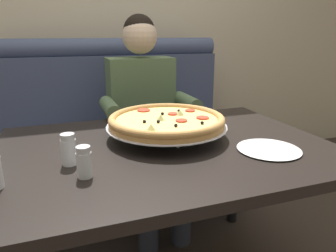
{
  "coord_description": "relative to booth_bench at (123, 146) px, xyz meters",
  "views": [
    {
      "loc": [
        -0.39,
        -1.1,
        1.16
      ],
      "look_at": [
        -0.0,
        -0.02,
        0.82
      ],
      "focal_mm": 33.0,
      "sensor_mm": 36.0,
      "label": 1
    }
  ],
  "objects": [
    {
      "name": "booth_bench",
      "position": [
        0.0,
        0.0,
        0.0
      ],
      "size": [
        1.58,
        0.78,
        1.13
      ],
      "color": "#424C6B",
      "rests_on": "ground_plane"
    },
    {
      "name": "pizza",
      "position": [
        0.03,
        -0.85,
        0.41
      ],
      "size": [
        0.51,
        0.51,
        0.11
      ],
      "color": "silver",
      "rests_on": "dining_table"
    },
    {
      "name": "shaker_parmesan",
      "position": [
        -0.34,
        -1.13,
        0.38
      ],
      "size": [
        0.05,
        0.05,
        0.1
      ],
      "color": "white",
      "rests_on": "dining_table"
    },
    {
      "name": "diner_main",
      "position": [
        0.1,
        -0.27,
        0.31
      ],
      "size": [
        0.54,
        0.64,
        1.27
      ],
      "color": "#2D3342",
      "rests_on": "ground_plane"
    },
    {
      "name": "dining_table",
      "position": [
        0.0,
        -0.94,
        0.25
      ],
      "size": [
        1.31,
        0.94,
        0.73
      ],
      "color": "black",
      "rests_on": "ground_plane"
    },
    {
      "name": "back_wall_with_window",
      "position": [
        0.0,
        0.57,
        1.0
      ],
      "size": [
        6.0,
        0.12,
        2.8
      ],
      "primitive_type": "cube",
      "color": "beige",
      "rests_on": "ground_plane"
    },
    {
      "name": "shaker_oregano",
      "position": [
        -0.38,
        -1.01,
        0.38
      ],
      "size": [
        0.05,
        0.05,
        0.11
      ],
      "color": "white",
      "rests_on": "dining_table"
    },
    {
      "name": "plate_near_left",
      "position": [
        0.35,
        -1.13,
        0.34
      ],
      "size": [
        0.24,
        0.24,
        0.02
      ],
      "color": "white",
      "rests_on": "dining_table"
    }
  ]
}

